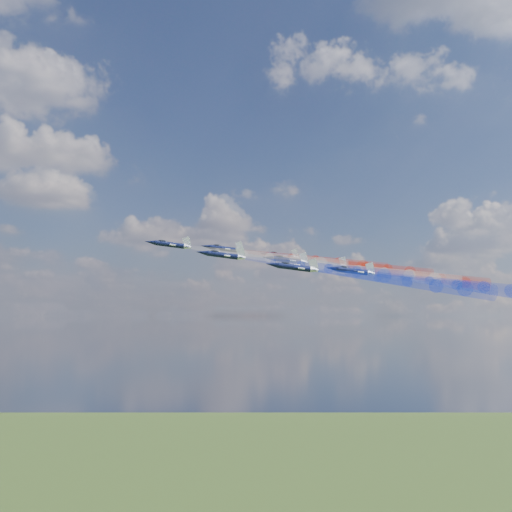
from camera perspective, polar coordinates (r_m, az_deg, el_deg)
jet_lead at (r=156.82m, az=-7.58°, el=1.01°), size 14.44×13.51×5.82m
trail_lead at (r=156.65m, az=1.19°, el=-0.12°), size 36.28×19.89×8.99m
jet_inner_left at (r=145.16m, az=-2.93°, el=0.08°), size 14.44×13.51×5.82m
trail_inner_left at (r=147.12m, az=6.44°, el=-1.12°), size 36.28×19.89×8.99m
jet_inner_right at (r=168.54m, az=-2.84°, el=0.65°), size 14.44×13.51×5.82m
trail_inner_right at (r=170.24m, az=5.26°, el=-0.39°), size 36.28×19.89×8.99m
jet_outer_left at (r=135.98m, az=3.42°, el=-1.00°), size 14.44×13.51×5.82m
trail_outer_left at (r=140.71m, az=13.17°, el=-2.22°), size 36.28×19.89×8.99m
jet_center_third at (r=157.94m, az=2.78°, el=-0.37°), size 14.44×13.51×5.82m
trail_center_third at (r=162.11m, az=11.24°, el=-1.44°), size 36.28×19.89×8.99m
jet_outer_right at (r=180.45m, az=2.20°, el=0.03°), size 14.44×13.51×5.82m
trail_outer_right at (r=184.14m, az=9.65°, el=-0.92°), size 36.28×19.89×8.99m
jet_rear_left at (r=147.45m, az=8.53°, el=-1.31°), size 14.44×13.51×5.82m
trail_rear_left at (r=154.08m, az=17.30°, el=-2.40°), size 36.28×19.89×8.99m
jet_rear_right at (r=169.85m, az=6.34°, el=-0.71°), size 14.44×13.51×5.82m
trail_rear_right at (r=175.35m, az=14.10°, el=-1.69°), size 36.28×19.89×8.99m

